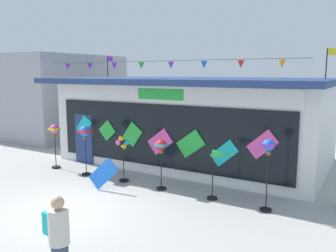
{
  "coord_description": "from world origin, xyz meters",
  "views": [
    {
      "loc": [
        6.88,
        -6.36,
        3.65
      ],
      "look_at": [
        0.86,
        3.84,
        1.85
      ],
      "focal_mm": 37.3,
      "sensor_mm": 36.0,
      "label": 1
    }
  ],
  "objects_px": {
    "display_kite_on_ground": "(103,174)",
    "wind_spinner_right": "(220,162)",
    "wind_spinner_left": "(85,136)",
    "wind_spinner_far_right": "(268,155)",
    "wind_spinner_far_left": "(55,134)",
    "wind_spinner_center_right": "(161,151)",
    "kite_shop_building": "(197,119)",
    "wind_spinner_center_left": "(123,151)",
    "person_near_camera": "(59,242)"
  },
  "relations": [
    {
      "from": "display_kite_on_ground",
      "to": "wind_spinner_right",
      "type": "bearing_deg",
      "value": 15.37
    },
    {
      "from": "wind_spinner_left",
      "to": "wind_spinner_far_right",
      "type": "height_order",
      "value": "wind_spinner_far_right"
    },
    {
      "from": "wind_spinner_far_left",
      "to": "wind_spinner_center_right",
      "type": "bearing_deg",
      "value": -0.84
    },
    {
      "from": "kite_shop_building",
      "to": "wind_spinner_center_left",
      "type": "bearing_deg",
      "value": -100.58
    },
    {
      "from": "wind_spinner_center_right",
      "to": "person_near_camera",
      "type": "bearing_deg",
      "value": -76.39
    },
    {
      "from": "kite_shop_building",
      "to": "wind_spinner_far_left",
      "type": "relative_size",
      "value": 6.22
    },
    {
      "from": "wind_spinner_far_right",
      "to": "display_kite_on_ground",
      "type": "bearing_deg",
      "value": -169.72
    },
    {
      "from": "wind_spinner_far_left",
      "to": "wind_spinner_center_left",
      "type": "height_order",
      "value": "wind_spinner_far_left"
    },
    {
      "from": "wind_spinner_far_left",
      "to": "person_near_camera",
      "type": "relative_size",
      "value": 1.01
    },
    {
      "from": "wind_spinner_center_left",
      "to": "person_near_camera",
      "type": "relative_size",
      "value": 0.94
    },
    {
      "from": "kite_shop_building",
      "to": "wind_spinner_center_right",
      "type": "xyz_separation_m",
      "value": [
        0.76,
        -4.11,
        -0.5
      ]
    },
    {
      "from": "wind_spinner_far_right",
      "to": "display_kite_on_ground",
      "type": "height_order",
      "value": "wind_spinner_far_right"
    },
    {
      "from": "wind_spinner_center_right",
      "to": "wind_spinner_far_right",
      "type": "distance_m",
      "value": 3.34
    },
    {
      "from": "wind_spinner_left",
      "to": "wind_spinner_center_right",
      "type": "bearing_deg",
      "value": 0.8
    },
    {
      "from": "kite_shop_building",
      "to": "wind_spinner_far_right",
      "type": "relative_size",
      "value": 5.44
    },
    {
      "from": "wind_spinner_left",
      "to": "wind_spinner_far_right",
      "type": "relative_size",
      "value": 0.92
    },
    {
      "from": "wind_spinner_center_left",
      "to": "wind_spinner_center_right",
      "type": "height_order",
      "value": "wind_spinner_center_right"
    },
    {
      "from": "wind_spinner_far_left",
      "to": "wind_spinner_far_right",
      "type": "height_order",
      "value": "wind_spinner_far_right"
    },
    {
      "from": "wind_spinner_center_right",
      "to": "wind_spinner_right",
      "type": "xyz_separation_m",
      "value": [
        1.94,
        0.01,
        -0.11
      ]
    },
    {
      "from": "wind_spinner_left",
      "to": "display_kite_on_ground",
      "type": "distance_m",
      "value": 2.05
    },
    {
      "from": "display_kite_on_ground",
      "to": "person_near_camera",
      "type": "bearing_deg",
      "value": -56.95
    },
    {
      "from": "person_near_camera",
      "to": "wind_spinner_left",
      "type": "bearing_deg",
      "value": 48.86
    },
    {
      "from": "wind_spinner_left",
      "to": "wind_spinner_center_left",
      "type": "height_order",
      "value": "wind_spinner_left"
    },
    {
      "from": "kite_shop_building",
      "to": "wind_spinner_left",
      "type": "relative_size",
      "value": 5.89
    },
    {
      "from": "kite_shop_building",
      "to": "wind_spinner_right",
      "type": "xyz_separation_m",
      "value": [
        2.7,
        -4.1,
        -0.61
      ]
    },
    {
      "from": "wind_spinner_center_left",
      "to": "person_near_camera",
      "type": "height_order",
      "value": "person_near_camera"
    },
    {
      "from": "wind_spinner_right",
      "to": "display_kite_on_ground",
      "type": "xyz_separation_m",
      "value": [
        -3.49,
        -0.96,
        -0.62
      ]
    },
    {
      "from": "wind_spinner_right",
      "to": "display_kite_on_ground",
      "type": "height_order",
      "value": "wind_spinner_right"
    },
    {
      "from": "wind_spinner_right",
      "to": "person_near_camera",
      "type": "bearing_deg",
      "value": -97.08
    },
    {
      "from": "wind_spinner_center_right",
      "to": "wind_spinner_far_right",
      "type": "xyz_separation_m",
      "value": [
        3.32,
        -0.06,
        0.28
      ]
    },
    {
      "from": "wind_spinner_center_left",
      "to": "wind_spinner_far_right",
      "type": "xyz_separation_m",
      "value": [
        4.85,
        -0.08,
        0.46
      ]
    },
    {
      "from": "wind_spinner_left",
      "to": "wind_spinner_center_left",
      "type": "xyz_separation_m",
      "value": [
        1.62,
        0.07,
        -0.38
      ]
    },
    {
      "from": "wind_spinner_center_left",
      "to": "display_kite_on_ground",
      "type": "xyz_separation_m",
      "value": [
        -0.03,
        -0.97,
        -0.55
      ]
    },
    {
      "from": "wind_spinner_left",
      "to": "wind_spinner_center_right",
      "type": "xyz_separation_m",
      "value": [
        3.14,
        0.04,
        -0.2
      ]
    },
    {
      "from": "wind_spinner_far_right",
      "to": "person_near_camera",
      "type": "relative_size",
      "value": 1.16
    },
    {
      "from": "wind_spinner_left",
      "to": "wind_spinner_right",
      "type": "height_order",
      "value": "wind_spinner_left"
    },
    {
      "from": "wind_spinner_right",
      "to": "kite_shop_building",
      "type": "bearing_deg",
      "value": 123.39
    },
    {
      "from": "wind_spinner_center_left",
      "to": "person_near_camera",
      "type": "distance_m",
      "value": 6.02
    },
    {
      "from": "wind_spinner_far_left",
      "to": "display_kite_on_ground",
      "type": "height_order",
      "value": "wind_spinner_far_left"
    },
    {
      "from": "wind_spinner_far_right",
      "to": "person_near_camera",
      "type": "bearing_deg",
      "value": -111.27
    },
    {
      "from": "wind_spinner_center_left",
      "to": "display_kite_on_ground",
      "type": "bearing_deg",
      "value": -91.64
    },
    {
      "from": "wind_spinner_right",
      "to": "wind_spinner_far_right",
      "type": "xyz_separation_m",
      "value": [
        1.38,
        -0.08,
        0.39
      ]
    },
    {
      "from": "wind_spinner_right",
      "to": "display_kite_on_ground",
      "type": "relative_size",
      "value": 1.54
    },
    {
      "from": "kite_shop_building",
      "to": "wind_spinner_far_left",
      "type": "bearing_deg",
      "value": -135.25
    },
    {
      "from": "wind_spinner_far_left",
      "to": "kite_shop_building",
      "type": "bearing_deg",
      "value": 44.75
    },
    {
      "from": "wind_spinner_far_left",
      "to": "wind_spinner_right",
      "type": "distance_m",
      "value": 6.78
    },
    {
      "from": "wind_spinner_left",
      "to": "person_near_camera",
      "type": "distance_m",
      "value": 6.9
    },
    {
      "from": "person_near_camera",
      "to": "kite_shop_building",
      "type": "bearing_deg",
      "value": 20.99
    },
    {
      "from": "person_near_camera",
      "to": "display_kite_on_ground",
      "type": "distance_m",
      "value": 5.21
    },
    {
      "from": "wind_spinner_far_left",
      "to": "wind_spinner_far_right",
      "type": "xyz_separation_m",
      "value": [
        8.16,
        -0.13,
        0.19
      ]
    }
  ]
}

